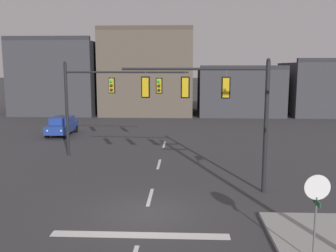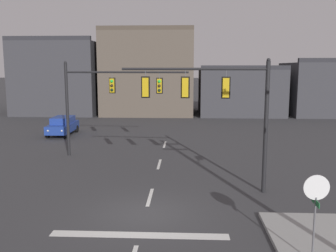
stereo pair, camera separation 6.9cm
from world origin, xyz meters
name	(u,v)px [view 2 (the right image)]	position (x,y,z in m)	size (l,w,h in m)	color
ground_plane	(145,214)	(0.00, 0.00, 0.00)	(400.00, 400.00, 0.00)	#353538
stop_bar_paint	(139,235)	(0.00, -2.00, 0.00)	(6.40, 0.50, 0.01)	silver
lane_centreline	(150,197)	(0.00, 2.00, 0.00)	(0.16, 26.40, 0.01)	silver
signal_mast_near_side	(217,100)	(3.10, 3.12, 4.41)	(6.90, 0.71, 6.34)	black
signal_mast_far_side	(103,93)	(-3.82, 9.93, 4.22)	(8.19, 0.73, 6.32)	black
stop_sign	(316,197)	(5.46, -3.83, 2.14)	(0.76, 0.64, 2.83)	#56565B
car_lot_nearside	(63,125)	(-9.22, 17.75, 0.86)	(2.02, 4.50, 1.61)	navy
building_row	(189,81)	(1.98, 35.12, 4.11)	(53.67, 13.65, 10.64)	#38383D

